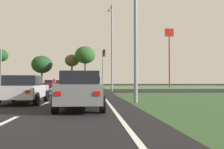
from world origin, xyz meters
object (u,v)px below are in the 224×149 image
pedestrian_at_median (55,82)px  car_silver_third (24,89)px  fastfood_pole_sign (169,45)px  treeline_fifth (72,61)px  car_red_fourth (58,83)px  treeline_fourth (85,55)px  treeline_second (1,56)px  treeline_third (42,65)px  car_maroon_fifth (49,84)px  street_lamp_near (139,0)px  traffic_signal_far_right (103,62)px  street_lamp_second (112,44)px  car_beige_near (89,86)px  car_grey_second (81,90)px

pedestrian_at_median → car_silver_third: bearing=-126.2°
fastfood_pole_sign → treeline_fifth: fastfood_pole_sign is taller
car_red_fourth → treeline_fourth: treeline_fourth is taller
treeline_second → treeline_third: size_ratio=1.13×
car_maroon_fifth → street_lamp_near: 39.25m
traffic_signal_far_right → pedestrian_at_median: size_ratio=3.52×
street_lamp_second → treeline_fifth: 38.03m
street_lamp_near → street_lamp_second: bearing=90.7°
car_silver_third → car_red_fourth: 50.01m
car_maroon_fifth → traffic_signal_far_right: size_ratio=0.73×
car_red_fourth → pedestrian_at_median: size_ratio=2.50×
street_lamp_second → car_beige_near: bearing=-103.7°
street_lamp_second → fastfood_pole_sign: size_ratio=0.87×
traffic_signal_far_right → street_lamp_second: (0.73, -6.82, 1.77)m
car_grey_second → treeline_fourth: bearing=91.4°
car_maroon_fifth → car_silver_third: bearing=97.3°
car_silver_third → treeline_fifth: (-1.64, 54.25, 5.86)m
treeline_second → car_silver_third: bearing=-69.8°
traffic_signal_far_right → street_lamp_near: size_ratio=0.57×
street_lamp_near → treeline_fifth: 55.06m
street_lamp_second → treeline_fourth: 34.35m
street_lamp_near → pedestrian_at_median: (-8.53, 27.78, -4.53)m
treeline_fourth → treeline_fifth: 4.92m
car_grey_second → fastfood_pole_sign: bearing=68.3°
treeline_fifth → pedestrian_at_median: bearing=-91.5°
pedestrian_at_median → treeline_fifth: treeline_fifth is taller
car_red_fourth → treeline_second: bearing=-2.9°
car_red_fourth → treeline_second: (-14.05, 0.71, 6.62)m
car_silver_third → car_red_fourth: size_ratio=1.05×
car_grey_second → car_silver_third: size_ratio=1.02×
treeline_second → street_lamp_near: bearing=-64.0°
car_red_fourth → treeline_second: size_ratio=0.46×
fastfood_pole_sign → treeline_fifth: 26.88m
street_lamp_second → fastfood_pole_sign: (13.46, 20.75, 2.98)m
pedestrian_at_median → car_beige_near: bearing=-115.8°
treeline_fourth → treeline_second: bearing=-178.5°
car_grey_second → street_lamp_near: (3.04, 3.02, 4.88)m
car_red_fourth → treeline_fifth: bearing=-123.1°
street_lamp_near → car_red_fourth: bearing=102.1°
car_grey_second → treeline_third: 59.83m
traffic_signal_far_right → treeline_third: 34.56m
car_grey_second → street_lamp_second: (2.84, 20.27, 4.99)m
car_beige_near → pedestrian_at_median: bearing=105.2°
car_grey_second → street_lamp_near: size_ratio=0.44×
car_beige_near → car_red_fourth: bearing=100.4°
car_grey_second → car_red_fourth: car_grey_second is taller
traffic_signal_far_right → car_grey_second: bearing=-94.5°
car_grey_second → street_lamp_second: 21.07m
treeline_third → car_beige_near: bearing=-75.1°
car_beige_near → treeline_second: bearing=116.5°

